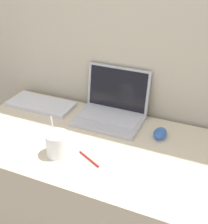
{
  "coord_description": "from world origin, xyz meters",
  "views": [
    {
      "loc": [
        0.54,
        -0.75,
        1.6
      ],
      "look_at": [
        0.01,
        0.46,
        0.84
      ],
      "focal_mm": 50.0,
      "sensor_mm": 36.0,
      "label": 1
    }
  ],
  "objects_px": {
    "pen": "(89,159)",
    "external_keyboard": "(41,104)",
    "laptop": "(112,108)",
    "computer_mouse": "(160,134)",
    "drink_cup": "(58,144)"
  },
  "relations": [
    {
      "from": "external_keyboard",
      "to": "pen",
      "type": "relative_size",
      "value": 3.01
    },
    {
      "from": "computer_mouse",
      "to": "drink_cup",
      "type": "bearing_deg",
      "value": -140.16
    },
    {
      "from": "laptop",
      "to": "external_keyboard",
      "type": "distance_m",
      "value": 0.42
    },
    {
      "from": "pen",
      "to": "external_keyboard",
      "type": "bearing_deg",
      "value": 144.65
    },
    {
      "from": "drink_cup",
      "to": "laptop",
      "type": "bearing_deg",
      "value": 75.93
    },
    {
      "from": "computer_mouse",
      "to": "laptop",
      "type": "bearing_deg",
      "value": 165.95
    },
    {
      "from": "pen",
      "to": "laptop",
      "type": "bearing_deg",
      "value": 97.09
    },
    {
      "from": "pen",
      "to": "drink_cup",
      "type": "bearing_deg",
      "value": -172.56
    },
    {
      "from": "laptop",
      "to": "computer_mouse",
      "type": "bearing_deg",
      "value": -14.05
    },
    {
      "from": "drink_cup",
      "to": "computer_mouse",
      "type": "distance_m",
      "value": 0.49
    },
    {
      "from": "computer_mouse",
      "to": "external_keyboard",
      "type": "relative_size",
      "value": 0.27
    },
    {
      "from": "drink_cup",
      "to": "computer_mouse",
      "type": "height_order",
      "value": "drink_cup"
    },
    {
      "from": "drink_cup",
      "to": "external_keyboard",
      "type": "bearing_deg",
      "value": 132.83
    },
    {
      "from": "computer_mouse",
      "to": "pen",
      "type": "relative_size",
      "value": 0.82
    },
    {
      "from": "drink_cup",
      "to": "computer_mouse",
      "type": "relative_size",
      "value": 1.88
    }
  ]
}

